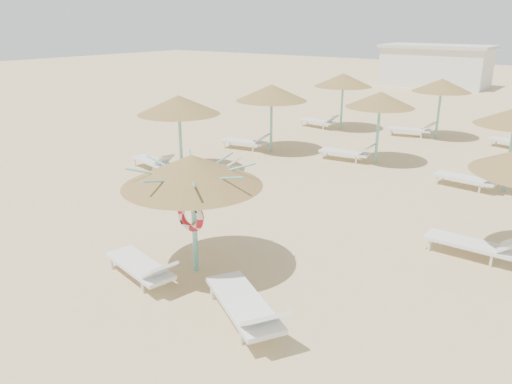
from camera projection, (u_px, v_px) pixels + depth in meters
The scene contains 6 objects.
ground at pixel (194, 272), 10.69m from camera, with size 120.00×120.00×0.00m, color tan.
main_palapa at pixel (192, 171), 10.04m from camera, with size 2.87×2.87×2.58m.
lounger_main_a at pixel (143, 266), 10.18m from camera, with size 2.12×1.03×0.74m.
lounger_main_b at pixel (246, 306), 8.68m from camera, with size 2.36×1.80×0.85m.
palapa_field at pixel (375, 101), 18.15m from camera, with size 14.58×14.18×2.72m.
service_hut at pixel (436, 65), 40.20m from camera, with size 8.40×4.40×3.25m.
Camera 1 is at (6.70, -6.92, 5.12)m, focal length 35.00 mm.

